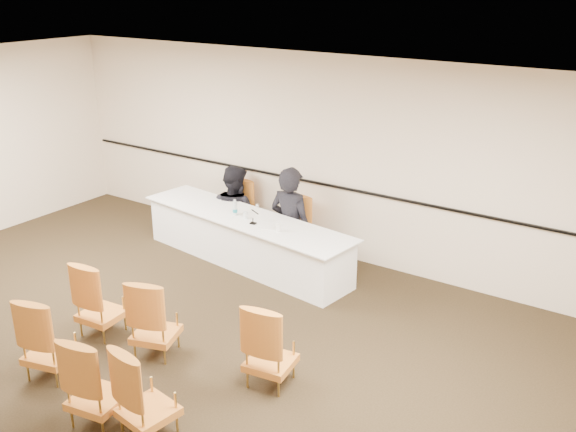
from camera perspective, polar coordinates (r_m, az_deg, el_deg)
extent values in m
plane|color=black|center=(7.21, -13.55, -13.85)|extent=(10.00, 10.00, 0.00)
plane|color=white|center=(6.07, -15.93, 10.26)|extent=(10.00, 10.00, 0.00)
cube|color=beige|center=(9.43, 3.67, 5.16)|extent=(10.00, 0.04, 3.00)
cube|color=black|center=(9.51, 3.49, 2.79)|extent=(9.80, 0.04, 0.03)
imported|color=black|center=(9.52, 0.25, -1.16)|extent=(0.71, 0.47, 1.92)
imported|color=black|center=(10.32, -4.73, -0.08)|extent=(0.90, 0.74, 1.71)
cube|color=white|center=(8.93, -1.63, -0.95)|extent=(0.35, 0.29, 0.00)
cylinder|color=silver|center=(9.23, -3.79, 0.07)|extent=(0.07, 0.07, 0.10)
cylinder|color=white|center=(8.76, -0.88, -0.99)|extent=(0.08, 0.08, 0.12)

